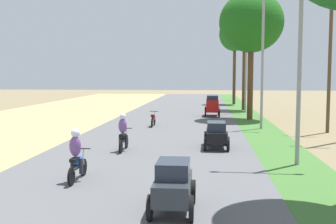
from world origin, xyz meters
TOP-DOWN VIEW (x-y plane):
  - median_tree_second at (5.64, 30.11)m, footprint 4.71×4.71m
  - median_tree_third at (5.89, 38.36)m, footprint 3.52×3.52m
  - median_tree_fourth at (5.47, 46.13)m, footprint 3.49×3.49m
  - streetlamp_near at (5.80, 14.29)m, footprint 3.16×0.20m
  - streetlamp_mid at (5.80, 24.63)m, footprint 3.16×0.20m
  - streetlamp_far at (5.80, 35.58)m, footprint 3.16×0.20m
  - streetlamp_farthest at (5.80, 53.46)m, footprint 3.16×0.20m
  - utility_pole_near at (9.49, 23.61)m, footprint 1.80×0.20m
  - car_hatchback_charcoal at (1.67, 8.55)m, footprint 1.04×2.00m
  - car_sedan_black at (2.89, 17.43)m, footprint 1.10×2.26m
  - car_van_red at (2.87, 32.02)m, footprint 1.19×2.41m
  - motorbike_foreground_rider at (-1.54, 11.11)m, footprint 0.54×1.80m
  - motorbike_ahead_second at (-1.14, 16.29)m, footprint 0.54×1.80m
  - motorbike_ahead_third at (-0.98, 25.03)m, footprint 0.54×1.80m

SIDE VIEW (x-z plane):
  - motorbike_ahead_third at x=-0.98m, z-range 0.10..1.04m
  - car_sedan_black at x=2.89m, z-range 0.15..1.34m
  - car_hatchback_charcoal at x=1.67m, z-range 0.13..1.36m
  - motorbike_foreground_rider at x=-1.54m, z-range 0.03..1.69m
  - motorbike_ahead_second at x=-1.14m, z-range 0.03..1.69m
  - car_van_red at x=2.87m, z-range 0.19..1.86m
  - streetlamp_near at x=5.80m, z-range 0.65..7.88m
  - utility_pole_near at x=9.49m, z-range 0.19..9.23m
  - streetlamp_mid at x=5.80m, z-range 0.66..8.81m
  - streetlamp_farthest at x=5.80m, z-range 0.66..9.01m
  - streetlamp_far at x=5.80m, z-range 0.66..9.14m
  - median_tree_second at x=5.64m, z-range 2.49..11.88m
  - median_tree_third at x=5.89m, z-range 2.75..11.95m
  - median_tree_fourth at x=5.47m, z-range 2.97..12.70m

